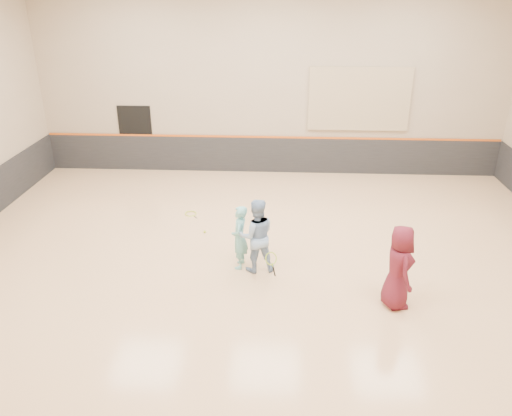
# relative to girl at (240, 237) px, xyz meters

# --- Properties ---
(room) EXTENTS (15.04, 12.04, 6.22)m
(room) POSITION_rel_girl_xyz_m (0.51, 0.27, 0.08)
(room) COLOR tan
(room) RESTS_ON ground
(wainscot_back) EXTENTS (14.90, 0.04, 1.20)m
(wainscot_back) POSITION_rel_girl_xyz_m (0.51, 6.24, -0.14)
(wainscot_back) COLOR #232326
(wainscot_back) RESTS_ON floor
(accent_stripe) EXTENTS (14.90, 0.03, 0.06)m
(accent_stripe) POSITION_rel_girl_xyz_m (0.51, 6.23, 0.48)
(accent_stripe) COLOR #D85914
(accent_stripe) RESTS_ON wall_back
(acoustic_panel) EXTENTS (3.20, 0.08, 2.00)m
(acoustic_panel) POSITION_rel_girl_xyz_m (3.31, 6.22, 1.76)
(acoustic_panel) COLOR tan
(acoustic_panel) RESTS_ON wall_back
(doorway) EXTENTS (1.10, 0.05, 2.20)m
(doorway) POSITION_rel_girl_xyz_m (-3.99, 6.25, 0.36)
(doorway) COLOR black
(doorway) RESTS_ON floor
(girl) EXTENTS (0.40, 0.56, 1.47)m
(girl) POSITION_rel_girl_xyz_m (0.00, 0.00, 0.00)
(girl) COLOR #72C5C3
(girl) RESTS_ON floor
(instructor) EXTENTS (0.94, 0.79, 1.70)m
(instructor) POSITION_rel_girl_xyz_m (0.37, -0.12, 0.11)
(instructor) COLOR #87A7D0
(instructor) RESTS_ON floor
(young_man) EXTENTS (0.67, 0.92, 1.72)m
(young_man) POSITION_rel_girl_xyz_m (3.18, -1.30, 0.12)
(young_man) COLOR #5A1522
(young_man) RESTS_ON floor
(held_racket) EXTENTS (0.29, 0.29, 0.59)m
(held_racket) POSITION_rel_girl_xyz_m (0.71, -0.54, -0.21)
(held_racket) COLOR #A3CE2D
(held_racket) RESTS_ON instructor
(spare_racket) EXTENTS (0.71, 0.71, 0.10)m
(spare_racket) POSITION_rel_girl_xyz_m (-1.60, 2.71, -0.69)
(spare_racket) COLOR #C0DD30
(spare_racket) RESTS_ON floor
(ball_under_racket) EXTENTS (0.07, 0.07, 0.07)m
(ball_under_racket) POSITION_rel_girl_xyz_m (0.50, 0.60, -0.70)
(ball_under_racket) COLOR #C8DF34
(ball_under_racket) RESTS_ON floor
(ball_in_hand) EXTENTS (0.07, 0.07, 0.07)m
(ball_in_hand) POSITION_rel_girl_xyz_m (3.26, -1.40, 0.36)
(ball_in_hand) COLOR #CBE836
(ball_in_hand) RESTS_ON young_man
(ball_beside_spare) EXTENTS (0.07, 0.07, 0.07)m
(ball_beside_spare) POSITION_rel_girl_xyz_m (-1.04, 1.60, -0.70)
(ball_beside_spare) COLOR #BDD531
(ball_beside_spare) RESTS_ON floor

